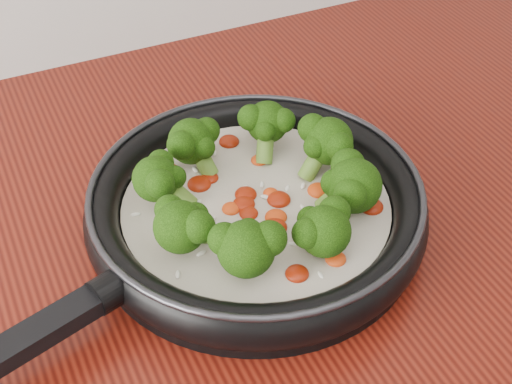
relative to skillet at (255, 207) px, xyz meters
name	(u,v)px	position (x,y,z in m)	size (l,w,h in m)	color
skillet	(255,207)	(0.00, 0.00, 0.00)	(0.55, 0.42, 0.09)	black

